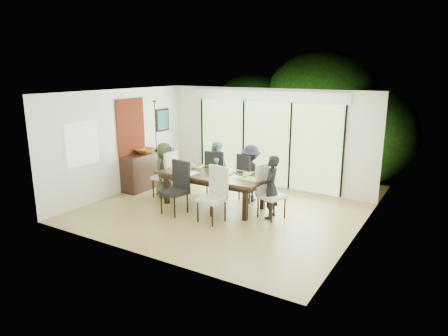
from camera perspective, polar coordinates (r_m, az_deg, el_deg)
The scene contains 62 objects.
floor at distance 9.17m, azimuth -0.81°, elevation -6.43°, with size 6.00×5.00×0.01m, color olive.
ceiling at distance 8.61m, azimuth -0.88°, elevation 10.73°, with size 6.00×5.00×0.01m, color white.
wall_back at distance 10.96m, azimuth 6.15°, elevation 4.22°, with size 6.00×0.02×2.70m, color white.
wall_front at distance 6.86m, azimuth -12.05°, elevation -1.93°, with size 6.00×0.02×2.70m, color white.
wall_left at distance 10.67m, azimuth -14.71°, elevation 3.57°, with size 0.02×5.00×2.70m, color silver.
wall_right at distance 7.67m, azimuth 18.58°, elevation -0.67°, with size 0.02×5.00×2.70m, color beige.
glass_doors at distance 10.95m, azimuth 6.04°, elevation 3.42°, with size 4.20×0.02×2.30m, color #598C3F.
blinds_header at distance 10.78m, azimuth 6.20°, elevation 10.22°, with size 4.40×0.06×0.28m, color white.
mullion_a at distance 11.97m, azimuth -3.12°, elevation 4.38°, with size 0.05×0.04×2.30m, color black.
mullion_b at distance 11.25m, azimuth 2.79°, elevation 3.77°, with size 0.05×0.04×2.30m, color black.
mullion_c at distance 10.67m, azimuth 9.42°, elevation 3.03°, with size 0.05×0.04×2.30m, color black.
mullion_d at distance 10.25m, azimuth 16.69°, elevation 2.17°, with size 0.05×0.04×2.30m, color black.
side_window at distance 9.83m, azimuth -19.59°, elevation 3.25°, with size 0.02×0.90×1.00m, color #8CAD7F.
deck at distance 12.06m, azimuth 7.78°, elevation -1.74°, with size 6.00×1.80×0.10m, color brown.
rail_top at distance 12.64m, azimuth 9.33°, elevation 1.73°, with size 6.00×0.08×0.06m, color brown.
foliage_left at distance 14.12m, azimuth 4.20°, elevation 6.82°, with size 3.20×3.20×3.20m, color #14380F.
foliage_mid at distance 13.80m, azimuth 13.62°, elevation 7.80°, with size 4.00×4.00×4.00m, color #14380F.
foliage_right at distance 12.66m, azimuth 20.13°, elevation 4.35°, with size 2.80×2.80×2.80m, color #14380F.
foliage_far at distance 14.80m, azimuth 10.71°, elevation 7.65°, with size 3.60×3.60×3.60m, color #14380F.
table_top at distance 9.37m, azimuth -1.49°, elevation -0.93°, with size 2.61×1.20×0.07m, color black.
table_apron at distance 9.40m, azimuth -1.49°, elevation -1.50°, with size 2.39×0.98×0.11m, color black.
table_leg_fl at distance 9.77m, azimuth -8.20°, elevation -2.94°, with size 0.10×0.10×0.75m, color black.
table_leg_fr at distance 8.61m, azimuth 3.05°, elevation -5.14°, with size 0.10×0.10×0.75m, color black.
table_leg_bl at distance 10.41m, azimuth -5.21°, elevation -1.78°, with size 0.10×0.10×0.75m, color black.
table_leg_br at distance 9.34m, azimuth 5.55°, elevation -3.64°, with size 0.10×0.10×0.75m, color black.
chair_left_end at distance 10.28m, azimuth -8.54°, elevation -0.80°, with size 0.50×0.50×1.20m, color beige, non-canonical shape.
chair_right_end at distance 8.74m, azimuth 6.84°, elevation -3.41°, with size 0.50×0.50×1.20m, color white, non-canonical shape.
chair_far_left at distance 10.35m, azimuth -1.04°, elevation -0.55°, with size 0.50×0.50×1.20m, color black, non-canonical shape.
chair_far_right at distance 9.87m, azimuth 3.88°, elevation -1.30°, with size 0.50×0.50×1.20m, color black, non-canonical shape.
chair_near_left at distance 9.02m, azimuth -7.16°, elevation -2.85°, with size 0.50×0.50×1.20m, color black, non-canonical shape.
chair_near_right at distance 8.46m, azimuth -1.82°, elevation -3.89°, with size 0.50×0.50×1.20m, color silver, non-canonical shape.
person_left_end at distance 10.24m, azimuth -8.48°, elevation -0.25°, with size 0.65×0.41×1.40m, color #38452E.
person_right_end at distance 8.71m, azimuth 6.74°, elevation -2.74°, with size 0.65×0.41×1.40m, color black.
person_far_left at distance 10.30m, azimuth -1.11°, elevation -0.02°, with size 0.65×0.41×1.40m, color #7490A8.
person_far_right at distance 9.82m, azimuth 3.83°, elevation -0.75°, with size 0.65×0.41×1.40m, color #282132.
placemat_left at distance 9.89m, azimuth -6.13°, elevation 0.01°, with size 0.48×0.35×0.01m, color olive.
placemat_right at distance 8.90m, azimuth 3.66°, elevation -1.52°, with size 0.48×0.35×0.01m, color #7CAB3D.
placemat_far_l at distance 9.93m, azimuth -2.44°, elevation 0.13°, with size 0.48×0.35×0.01m, color #91AB3D.
placemat_far_r at distance 9.43m, azimuth 2.64°, elevation -0.63°, with size 0.48×0.35×0.01m, color olive.
placemat_paper at distance 9.43m, azimuth -5.30°, elevation -0.67°, with size 0.48×0.35×0.01m, color white.
tablet_far_l at distance 9.83m, azimuth -2.11°, elevation 0.05°, with size 0.28×0.20×0.01m, color black.
tablet_far_r at distance 9.40m, azimuth 2.22°, elevation -0.60°, with size 0.26×0.18×0.01m, color black.
papers at distance 8.97m, azimuth 2.10°, elevation -1.38°, with size 0.33×0.24×0.00m, color white.
platter_base at distance 9.42m, azimuth -5.30°, elevation -0.57°, with size 0.28×0.28×0.03m, color white.
platter_snacks at distance 9.42m, azimuth -5.30°, elevation -0.46°, with size 0.22×0.22×0.02m, color orange.
vase at distance 9.36m, azimuth -1.07°, elevation -0.32°, with size 0.09×0.09×0.13m, color silver.
hyacinth_stems at distance 9.33m, azimuth -1.08°, elevation 0.45°, with size 0.04×0.04×0.17m, color #337226.
hyacinth_blooms at distance 9.31m, azimuth -1.08°, elevation 1.10°, with size 0.12×0.12×0.12m, color #4E58C4.
laptop at distance 9.76m, azimuth -6.02°, elevation -0.12°, with size 0.36×0.23×0.03m, color silver.
cup_a at distance 9.85m, azimuth -4.45°, elevation 0.29°, with size 0.13×0.13×0.10m, color white.
cup_b at distance 9.19m, azimuth -1.05°, elevation -0.69°, with size 0.11×0.11×0.10m, color white.
cup_c at distance 9.04m, azimuth 3.12°, elevation -0.94°, with size 0.13×0.13×0.10m, color white.
book at distance 9.27m, azimuth -0.03°, elevation -0.81°, with size 0.18×0.24×0.02m, color white.
sideboard at distance 11.23m, azimuth -10.68°, elevation -0.22°, with size 0.48×1.72×0.97m, color black.
bowl at distance 11.04m, azimuth -11.15°, elevation 2.43°, with size 0.51×0.51×0.12m, color brown.
candlestick_base at distance 11.38m, azimuth -9.63°, elevation 2.62°, with size 0.11×0.11×0.04m, color black.
candlestick_shaft at distance 11.27m, azimuth -9.77°, elevation 6.01°, with size 0.03×0.03×1.35m, color black.
candlestick_pan at distance 11.19m, azimuth -9.91°, elevation 9.40°, with size 0.11×0.11×0.03m, color black.
candle at distance 11.19m, azimuth -9.92°, elevation 9.73°, with size 0.04×0.04×0.11m, color silver.
tapestry at distance 10.87m, azimuth -13.16°, elevation 5.72°, with size 0.02×1.00×1.50m, color maroon.
art_frame at distance 11.82m, azimuth -8.77°, elevation 6.81°, with size 0.03×0.55×0.65m, color black.
art_canvas at distance 11.80m, azimuth -8.69°, elevation 6.80°, with size 0.01×0.45×0.55m, color #1B5657.
Camera 1 is at (4.57, -7.28, 3.20)m, focal length 32.00 mm.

